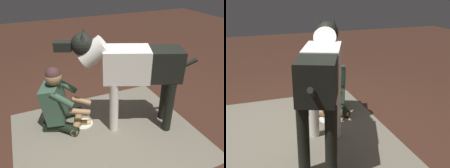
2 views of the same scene
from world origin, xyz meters
The scene contains 5 objects.
ground_plane centered at (0.00, 0.00, 0.00)m, with size 14.35×14.35×0.00m, color #42261B.
area_rug centered at (0.03, 0.07, 0.00)m, with size 2.29×1.91×0.01m, color slate.
person_sitting_on_floor centered at (0.53, -0.39, 0.36)m, with size 0.70×0.62×0.86m.
large_dog centered at (-0.33, -0.03, 0.85)m, with size 1.60×0.79×1.31m.
hot_dog_on_plate centered at (0.24, -0.27, 0.02)m, with size 0.25×0.25×0.06m.
Camera 2 is at (-2.94, 0.71, 1.69)m, focal length 45.06 mm.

